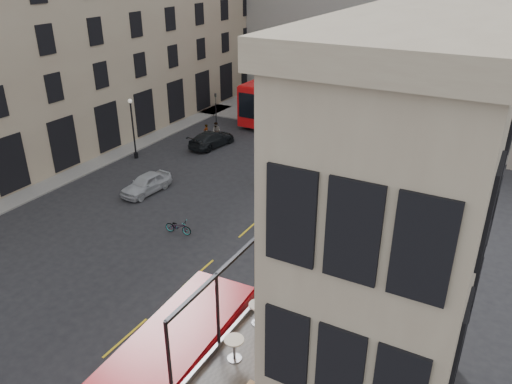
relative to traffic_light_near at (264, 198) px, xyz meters
The scene contains 29 objects.
ground 12.28m from the traffic_light_near, 85.24° to the right, with size 140.00×140.00×0.00m, color black.
host_building_main 17.11m from the traffic_light_near, 47.61° to the right, with size 7.26×11.40×15.10m.
host_frontage 14.15m from the traffic_light_near, 57.99° to the right, with size 3.00×11.00×4.50m, color tan.
cafe_floor 14.31m from the traffic_light_near, 57.99° to the right, with size 3.00×10.00×0.10m, color slate.
building_left 28.61m from the traffic_light_near, 162.87° to the left, with size 14.60×50.60×22.00m.
gateway 36.87m from the traffic_light_near, 96.34° to the left, with size 35.00×10.60×18.00m.
pavement_far 26.58m from the traffic_light_near, 100.89° to the left, with size 40.00×12.00×0.12m, color slate.
pavement_left 21.13m from the traffic_light_near, behind, with size 8.00×48.00×0.12m, color slate.
traffic_light_near is the anchor object (origin of this frame).
traffic_light_far 21.26m from the traffic_light_near, 131.19° to the left, with size 0.16×0.20×3.80m.
street_lamp_a 17.09m from the traffic_light_near, 159.44° to the left, with size 0.36×0.36×5.33m.
street_lamp_b 22.56m from the traffic_light_near, 102.80° to the left, with size 0.36×0.36×5.33m.
bus_far 25.20m from the traffic_light_near, 115.32° to the left, with size 2.73×11.43×4.55m.
car_a 10.69m from the traffic_light_near, behind, with size 1.72×4.28×1.46m, color #A3A7AC.
car_b 11.14m from the traffic_light_near, 80.88° to the left, with size 1.52×4.35×1.43m, color #AC0A11.
car_c 16.66m from the traffic_light_near, 135.08° to the left, with size 2.05×5.03×1.46m, color black.
bicycle 5.86m from the traffic_light_near, 148.25° to the right, with size 0.64×1.85×0.97m, color gray.
cyclist 7.22m from the traffic_light_near, 122.02° to the left, with size 0.61×0.40×1.67m, color #C8DF17.
pedestrian_a 18.40m from the traffic_light_near, 132.47° to the left, with size 0.84×0.66×1.73m, color gray.
pedestrian_b 20.49m from the traffic_light_near, 103.79° to the left, with size 1.22×0.70×1.89m, color gray.
pedestrian_c 27.38m from the traffic_light_near, 94.53° to the left, with size 1.14×0.47×1.94m, color gray.
pedestrian_d 27.18m from the traffic_light_near, 84.90° to the left, with size 0.94×0.61×1.92m, color gray.
pedestrian_e 18.47m from the traffic_light_near, 135.59° to the left, with size 0.59×0.38×1.61m, color gray.
cafe_table_near 16.41m from the traffic_light_near, 65.46° to the right, with size 0.64×0.64×0.80m.
cafe_table_mid 14.70m from the traffic_light_near, 62.91° to the right, with size 0.66×0.66×0.83m.
cafe_table_far 11.68m from the traffic_light_near, 52.49° to the right, with size 0.66×0.66×0.82m.
cafe_chair_b 14.71m from the traffic_light_near, 53.76° to the right, with size 0.51×0.51×0.94m.
cafe_chair_c 14.58m from the traffic_light_near, 53.71° to the right, with size 0.46×0.46×0.84m.
cafe_chair_d 12.95m from the traffic_light_near, 48.25° to the right, with size 0.50×0.50×0.86m.
Camera 1 is at (12.17, -13.02, 16.32)m, focal length 35.00 mm.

